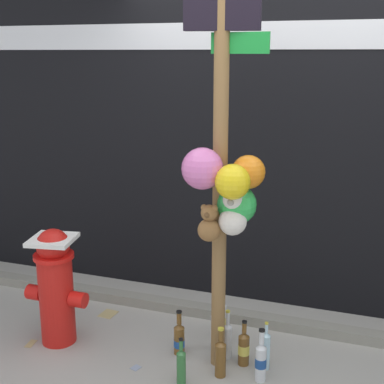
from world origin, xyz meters
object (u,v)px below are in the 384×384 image
memorial_post (225,164)px  fire_hydrant (56,284)px  bottle_4 (266,350)px  bottle_5 (222,320)px  bottle_3 (261,360)px  bottle_6 (215,330)px  bottle_8 (243,348)px  bottle_2 (227,339)px  bottle_0 (220,356)px  bottle_1 (181,365)px  bottle_7 (179,338)px

memorial_post → fire_hydrant: 1.53m
bottle_4 → bottle_5: bearing=144.9°
bottle_3 → bottle_6: bottle_6 is taller
fire_hydrant → bottle_8: 1.37m
bottle_5 → bottle_8: (0.23, -0.27, -0.03)m
memorial_post → bottle_2: memorial_post is taller
memorial_post → bottle_8: bearing=36.1°
bottle_2 → bottle_3: (0.27, -0.18, 0.00)m
bottle_0 → bottle_1: (-0.21, -0.16, -0.01)m
memorial_post → bottle_4: bearing=18.4°
bottle_1 → bottle_7: bottle_7 is taller
bottle_3 → bottle_6: size_ratio=0.93×
fire_hydrant → bottle_5: size_ratio=2.09×
bottle_8 → bottle_7: bearing=-177.7°
bottle_1 → bottle_7: 0.34m
bottle_7 → bottle_8: size_ratio=1.01×
bottle_0 → bottle_8: bottle_0 is taller
bottle_1 → bottle_2: bearing=62.6°
bottle_7 → bottle_4: bearing=1.8°
bottle_6 → bottle_4: bearing=-15.2°
memorial_post → bottle_1: size_ratio=7.98×
fire_hydrant → bottle_3: size_ratio=2.37×
fire_hydrant → bottle_6: (1.10, 0.25, -0.29)m
bottle_1 → bottle_3: bottle_3 is taller
memorial_post → bottle_3: bearing=-10.4°
bottle_1 → bottle_6: 0.45m
bottle_3 → bottle_2: bearing=146.0°
bottle_2 → bottle_6: bearing=149.8°
bottle_3 → bottle_4: (0.00, 0.14, -0.00)m
bottle_2 → memorial_post: bearing=-91.1°
fire_hydrant → bottle_1: (1.01, -0.19, -0.32)m
fire_hydrant → bottle_7: size_ratio=2.63×
bottle_3 → bottle_5: size_ratio=0.88×
bottle_2 → bottle_4: size_ratio=1.06×
memorial_post → bottle_6: size_ratio=6.49×
bottle_5 → bottle_2: bearing=-64.9°
bottle_2 → bottle_6: bottle_6 is taller
memorial_post → bottle_2: 1.25m
bottle_6 → fire_hydrant: bearing=-167.5°
bottle_3 → bottle_4: size_ratio=1.07×
fire_hydrant → bottle_1: fire_hydrant is taller
bottle_5 → bottle_8: size_ratio=1.28×
fire_hydrant → bottle_0: bearing=-1.7°
bottle_3 → memorial_post: bearing=169.6°
memorial_post → bottle_0: bearing=-78.8°
fire_hydrant → bottle_8: bearing=6.1°
bottle_2 → bottle_5: 0.25m
memorial_post → bottle_3: memorial_post is taller
bottle_5 → bottle_4: bearing=-35.1°
bottle_3 → bottle_6: 0.45m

